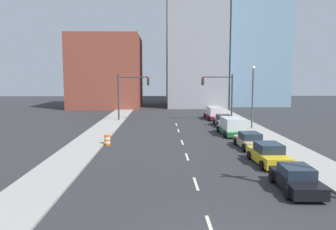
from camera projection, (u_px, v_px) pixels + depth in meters
sidewalk_left at (120, 114)px, 55.59m from camera, size 3.32×88.86×0.14m
sidewalk_right at (225, 114)px, 55.98m from camera, size 3.32×88.86×0.14m
lane_stripe_at_2m at (210, 228)px, 13.65m from camera, size 0.16×2.40×0.01m
lane_stripe_at_8m at (196, 184)px, 19.32m from camera, size 0.16×2.40×0.01m
lane_stripe_at_14m at (187, 157)px, 25.88m from camera, size 0.16×2.40×0.01m
lane_stripe_at_20m at (182, 142)px, 31.66m from camera, size 0.16×2.40×0.01m
lane_stripe_at_27m at (178, 131)px, 38.56m from camera, size 0.16×2.40×0.01m
lane_stripe_at_32m at (176, 124)px, 43.64m from camera, size 0.16×2.40×0.01m
building_brick_left at (107, 72)px, 69.47m from camera, size 14.00×16.00×14.77m
building_office_center at (194, 47)px, 73.20m from camera, size 12.00×20.00×26.18m
building_glass_right at (250, 15)px, 76.60m from camera, size 13.00×20.00×41.44m
traffic_signal_left at (127, 91)px, 46.95m from camera, size 4.57×0.35×6.71m
traffic_signal_right at (224, 91)px, 47.25m from camera, size 4.57×0.35×6.71m
traffic_barrel at (107, 140)px, 30.28m from camera, size 0.56×0.56×0.95m
street_lamp at (253, 93)px, 38.99m from camera, size 0.44×0.44×7.60m
sedan_black at (296, 179)px, 18.10m from camera, size 2.21×4.45×1.39m
sedan_yellow at (269, 155)px, 23.64m from camera, size 2.29×4.63×1.53m
sedan_tan at (250, 141)px, 29.06m from camera, size 2.26×4.52×1.38m
box_truck_green at (232, 127)px, 35.76m from camera, size 2.60×5.76×1.88m
sedan_gray at (223, 121)px, 42.40m from camera, size 2.23×4.38×1.47m
box_truck_maroon at (214, 113)px, 49.14m from camera, size 2.46×6.02×1.89m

